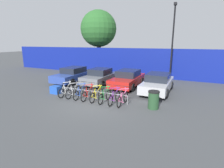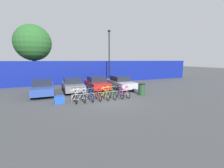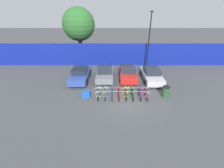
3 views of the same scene
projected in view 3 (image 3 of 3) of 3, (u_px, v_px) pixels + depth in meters
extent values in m
plane|color=#424447|center=(127.00, 101.00, 12.97)|extent=(120.00, 120.00, 0.00)
cube|color=navy|center=(122.00, 55.00, 20.82)|extent=(36.00, 0.16, 3.04)
cylinder|color=gray|center=(122.00, 92.00, 13.33)|extent=(4.72, 0.04, 0.04)
cylinder|color=gray|center=(96.00, 94.00, 13.45)|extent=(0.04, 0.04, 0.55)
cylinder|color=gray|center=(148.00, 94.00, 13.45)|extent=(0.04, 0.04, 0.55)
torus|color=black|center=(98.00, 98.00, 12.82)|extent=(0.06, 0.66, 0.66)
torus|color=black|center=(99.00, 92.00, 13.76)|extent=(0.06, 0.66, 0.66)
cylinder|color=silver|center=(99.00, 90.00, 13.29)|extent=(0.60, 0.04, 0.76)
cylinder|color=silver|center=(98.00, 88.00, 13.11)|extent=(0.68, 0.04, 0.16)
cylinder|color=silver|center=(98.00, 93.00, 13.02)|extent=(0.14, 0.04, 0.63)
cylinder|color=silver|center=(98.00, 94.00, 12.83)|extent=(0.32, 0.03, 0.58)
cylinder|color=silver|center=(98.00, 97.00, 13.01)|extent=(0.40, 0.03, 0.08)
cylinder|color=silver|center=(99.00, 89.00, 13.57)|extent=(0.12, 0.04, 0.69)
cylinder|color=black|center=(99.00, 85.00, 13.37)|extent=(0.52, 0.03, 0.03)
cube|color=black|center=(98.00, 90.00, 12.78)|extent=(0.10, 0.22, 0.05)
torus|color=black|center=(105.00, 98.00, 12.82)|extent=(0.06, 0.66, 0.66)
torus|color=black|center=(106.00, 92.00, 13.76)|extent=(0.06, 0.66, 0.66)
cylinder|color=#B7B7BC|center=(105.00, 90.00, 13.29)|extent=(0.60, 0.04, 0.76)
cylinder|color=#B7B7BC|center=(105.00, 88.00, 13.11)|extent=(0.68, 0.04, 0.16)
cylinder|color=#B7B7BC|center=(105.00, 93.00, 13.02)|extent=(0.14, 0.04, 0.63)
cylinder|color=#B7B7BC|center=(105.00, 94.00, 12.83)|extent=(0.32, 0.03, 0.58)
cylinder|color=#B7B7BC|center=(105.00, 97.00, 13.01)|extent=(0.40, 0.03, 0.08)
cylinder|color=#B7B7BC|center=(105.00, 89.00, 13.57)|extent=(0.12, 0.04, 0.69)
cylinder|color=black|center=(105.00, 85.00, 13.37)|extent=(0.52, 0.03, 0.03)
cube|color=black|center=(105.00, 90.00, 12.78)|extent=(0.10, 0.22, 0.05)
torus|color=black|center=(112.00, 98.00, 12.82)|extent=(0.06, 0.66, 0.66)
torus|color=black|center=(112.00, 92.00, 13.76)|extent=(0.06, 0.66, 0.66)
cylinder|color=#284CB7|center=(112.00, 90.00, 13.29)|extent=(0.60, 0.04, 0.76)
cylinder|color=#284CB7|center=(112.00, 88.00, 13.11)|extent=(0.68, 0.04, 0.16)
cylinder|color=#284CB7|center=(112.00, 93.00, 13.02)|extent=(0.14, 0.04, 0.63)
cylinder|color=#284CB7|center=(112.00, 94.00, 12.83)|extent=(0.32, 0.03, 0.58)
cylinder|color=#284CB7|center=(112.00, 97.00, 13.01)|extent=(0.40, 0.03, 0.08)
cylinder|color=#284CB7|center=(112.00, 89.00, 13.57)|extent=(0.12, 0.04, 0.69)
cylinder|color=black|center=(112.00, 85.00, 13.37)|extent=(0.52, 0.03, 0.03)
cube|color=black|center=(112.00, 90.00, 12.78)|extent=(0.10, 0.22, 0.05)
torus|color=black|center=(119.00, 98.00, 12.82)|extent=(0.06, 0.66, 0.66)
torus|color=black|center=(118.00, 92.00, 13.76)|extent=(0.06, 0.66, 0.66)
cylinder|color=red|center=(119.00, 90.00, 13.29)|extent=(0.60, 0.04, 0.76)
cylinder|color=red|center=(119.00, 88.00, 13.11)|extent=(0.68, 0.04, 0.16)
cylinder|color=red|center=(119.00, 93.00, 13.02)|extent=(0.14, 0.04, 0.63)
cylinder|color=red|center=(119.00, 94.00, 12.83)|extent=(0.32, 0.03, 0.58)
cylinder|color=red|center=(119.00, 97.00, 13.01)|extent=(0.40, 0.03, 0.08)
cylinder|color=red|center=(119.00, 89.00, 13.57)|extent=(0.12, 0.04, 0.69)
cylinder|color=black|center=(119.00, 85.00, 13.37)|extent=(0.52, 0.03, 0.03)
cube|color=black|center=(119.00, 90.00, 12.78)|extent=(0.10, 0.22, 0.05)
torus|color=black|center=(126.00, 98.00, 12.82)|extent=(0.06, 0.66, 0.66)
torus|color=black|center=(125.00, 92.00, 13.76)|extent=(0.06, 0.66, 0.66)
cylinder|color=yellow|center=(126.00, 90.00, 13.29)|extent=(0.60, 0.04, 0.76)
cylinder|color=yellow|center=(126.00, 88.00, 13.11)|extent=(0.68, 0.04, 0.16)
cylinder|color=yellow|center=(126.00, 93.00, 13.02)|extent=(0.14, 0.04, 0.63)
cylinder|color=yellow|center=(126.00, 94.00, 12.83)|extent=(0.32, 0.03, 0.58)
cylinder|color=yellow|center=(126.00, 97.00, 13.01)|extent=(0.40, 0.03, 0.08)
cylinder|color=yellow|center=(126.00, 89.00, 13.57)|extent=(0.12, 0.04, 0.69)
cylinder|color=black|center=(126.00, 85.00, 13.37)|extent=(0.52, 0.03, 0.03)
cube|color=black|center=(126.00, 90.00, 12.78)|extent=(0.10, 0.22, 0.05)
torus|color=black|center=(133.00, 98.00, 12.82)|extent=(0.06, 0.66, 0.66)
torus|color=black|center=(132.00, 92.00, 13.76)|extent=(0.06, 0.66, 0.66)
cylinder|color=#288438|center=(132.00, 90.00, 13.29)|extent=(0.60, 0.04, 0.76)
cylinder|color=#288438|center=(133.00, 88.00, 13.11)|extent=(0.68, 0.04, 0.16)
cylinder|color=#288438|center=(133.00, 93.00, 13.02)|extent=(0.14, 0.04, 0.63)
cylinder|color=#288438|center=(133.00, 94.00, 12.83)|extent=(0.32, 0.03, 0.58)
cylinder|color=#288438|center=(133.00, 97.00, 13.01)|extent=(0.40, 0.03, 0.08)
cylinder|color=#288438|center=(132.00, 89.00, 13.57)|extent=(0.12, 0.04, 0.69)
cylinder|color=black|center=(132.00, 85.00, 13.37)|extent=(0.52, 0.03, 0.03)
cube|color=black|center=(133.00, 90.00, 12.78)|extent=(0.10, 0.22, 0.05)
torus|color=black|center=(141.00, 98.00, 12.82)|extent=(0.06, 0.66, 0.66)
torus|color=black|center=(139.00, 92.00, 13.76)|extent=(0.06, 0.66, 0.66)
cylinder|color=#752D99|center=(140.00, 90.00, 13.29)|extent=(0.60, 0.04, 0.76)
cylinder|color=#752D99|center=(140.00, 88.00, 13.11)|extent=(0.68, 0.04, 0.16)
cylinder|color=#752D99|center=(140.00, 93.00, 13.02)|extent=(0.14, 0.04, 0.63)
cylinder|color=#752D99|center=(141.00, 94.00, 12.83)|extent=(0.32, 0.03, 0.58)
cylinder|color=#752D99|center=(140.00, 97.00, 13.01)|extent=(0.40, 0.03, 0.08)
cylinder|color=#752D99|center=(139.00, 89.00, 13.57)|extent=(0.12, 0.04, 0.69)
cylinder|color=black|center=(140.00, 85.00, 13.37)|extent=(0.52, 0.03, 0.03)
cube|color=black|center=(141.00, 90.00, 12.78)|extent=(0.10, 0.22, 0.05)
torus|color=black|center=(147.00, 98.00, 12.82)|extent=(0.06, 0.66, 0.66)
torus|color=black|center=(145.00, 92.00, 13.76)|extent=(0.06, 0.66, 0.66)
cylinder|color=#E55993|center=(146.00, 90.00, 13.29)|extent=(0.60, 0.04, 0.76)
cylinder|color=#E55993|center=(146.00, 88.00, 13.11)|extent=(0.68, 0.04, 0.16)
cylinder|color=#E55993|center=(147.00, 93.00, 13.02)|extent=(0.14, 0.04, 0.63)
cylinder|color=#E55993|center=(147.00, 94.00, 12.83)|extent=(0.32, 0.03, 0.58)
cylinder|color=#E55993|center=(147.00, 97.00, 13.01)|extent=(0.40, 0.03, 0.08)
cylinder|color=#E55993|center=(145.00, 89.00, 13.57)|extent=(0.12, 0.04, 0.69)
cylinder|color=black|center=(146.00, 85.00, 13.37)|extent=(0.52, 0.03, 0.03)
cube|color=black|center=(147.00, 90.00, 12.78)|extent=(0.10, 0.22, 0.05)
cube|color=#2D479E|center=(80.00, 75.00, 16.59)|extent=(1.80, 4.45, 0.62)
cube|color=#1E232D|center=(80.00, 70.00, 16.44)|extent=(1.58, 2.05, 0.52)
cylinder|color=black|center=(75.00, 73.00, 17.85)|extent=(0.20, 0.64, 0.64)
cylinder|color=black|center=(90.00, 73.00, 17.85)|extent=(0.20, 0.64, 0.64)
cylinder|color=black|center=(70.00, 82.00, 15.54)|extent=(0.20, 0.64, 0.64)
cylinder|color=black|center=(86.00, 82.00, 15.54)|extent=(0.20, 0.64, 0.64)
cube|color=slate|center=(105.00, 75.00, 16.81)|extent=(1.80, 3.94, 0.62)
cube|color=#1E232D|center=(105.00, 70.00, 16.65)|extent=(1.58, 1.81, 0.52)
cylinder|color=black|center=(98.00, 73.00, 17.94)|extent=(0.20, 0.64, 0.64)
cylinder|color=black|center=(112.00, 73.00, 17.94)|extent=(0.20, 0.64, 0.64)
cylinder|color=black|center=(96.00, 81.00, 15.90)|extent=(0.20, 0.64, 0.64)
cylinder|color=black|center=(113.00, 81.00, 15.90)|extent=(0.20, 0.64, 0.64)
cube|color=red|center=(127.00, 74.00, 17.01)|extent=(1.80, 4.43, 0.62)
cube|color=#1E232D|center=(128.00, 69.00, 16.86)|extent=(1.58, 2.04, 0.52)
cylinder|color=black|center=(119.00, 72.00, 18.27)|extent=(0.20, 0.64, 0.64)
cylinder|color=black|center=(133.00, 72.00, 18.27)|extent=(0.20, 0.64, 0.64)
cylinder|color=black|center=(120.00, 81.00, 15.97)|extent=(0.20, 0.64, 0.64)
cylinder|color=black|center=(136.00, 81.00, 15.97)|extent=(0.20, 0.64, 0.64)
cube|color=#B7B7BC|center=(151.00, 76.00, 16.52)|extent=(1.80, 4.46, 0.62)
cube|color=#1E232D|center=(152.00, 71.00, 16.36)|extent=(1.58, 2.05, 0.52)
cylinder|color=black|center=(141.00, 73.00, 17.78)|extent=(0.20, 0.64, 0.64)
cylinder|color=black|center=(156.00, 73.00, 17.78)|extent=(0.20, 0.64, 0.64)
cylinder|color=black|center=(146.00, 83.00, 15.47)|extent=(0.20, 0.64, 0.64)
cylinder|color=black|center=(162.00, 83.00, 15.47)|extent=(0.20, 0.64, 0.64)
cylinder|color=black|center=(149.00, 42.00, 19.09)|extent=(0.14, 0.14, 6.78)
cube|color=black|center=(152.00, 12.00, 17.53)|extent=(0.24, 0.44, 0.20)
cylinder|color=#234728|center=(166.00, 92.00, 13.40)|extent=(0.60, 0.60, 0.95)
cylinder|color=black|center=(167.00, 87.00, 13.17)|extent=(0.63, 0.63, 0.08)
cube|color=blue|center=(86.00, 94.00, 13.46)|extent=(0.70, 0.56, 0.55)
cylinder|color=brown|center=(81.00, 49.00, 22.30)|extent=(0.54, 0.54, 3.63)
sphere|color=#286028|center=(79.00, 24.00, 20.75)|extent=(4.50, 4.50, 4.50)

